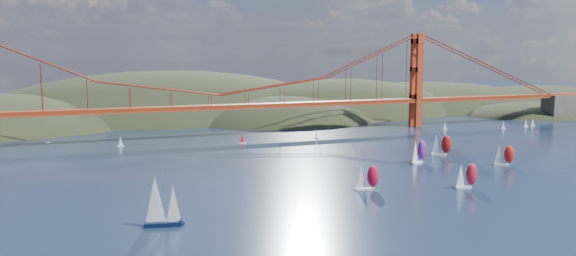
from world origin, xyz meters
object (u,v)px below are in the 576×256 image
at_px(racer_1, 466,175).
at_px(racer_3, 441,145).
at_px(sloop_navy, 161,202).
at_px(racer_2, 504,155).
at_px(racer_0, 367,177).
at_px(racer_rwb, 418,151).

distance_m(racer_1, racer_3, 59.25).
height_order(sloop_navy, racer_2, sloop_navy).
xyz_separation_m(racer_0, racer_2, (69.35, 16.50, -0.07)).
height_order(sloop_navy, racer_0, sloop_navy).
bearing_deg(racer_0, racer_1, -6.21).
xyz_separation_m(racer_2, racer_3, (-10.09, 26.72, 0.48)).
relative_size(sloop_navy, racer_1, 1.57).
height_order(racer_0, racer_3, racer_3).
height_order(racer_2, racer_3, racer_3).
distance_m(racer_0, racer_3, 73.35).
distance_m(racer_0, racer_1, 32.88).
relative_size(racer_0, racer_rwb, 0.89).
bearing_deg(racer_rwb, racer_1, -124.38).
xyz_separation_m(racer_0, racer_1, (31.58, -9.16, 0.05)).
height_order(sloop_navy, racer_rwb, sloop_navy).
distance_m(sloop_navy, racer_1, 99.24).
relative_size(sloop_navy, racer_2, 1.62).
xyz_separation_m(sloop_navy, racer_3, (126.71, 58.69, -1.69)).
relative_size(racer_1, racer_3, 0.93).
bearing_deg(racer_3, racer_0, -123.78).
distance_m(racer_0, racer_2, 71.28).
bearing_deg(racer_3, racer_rwb, -128.95).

